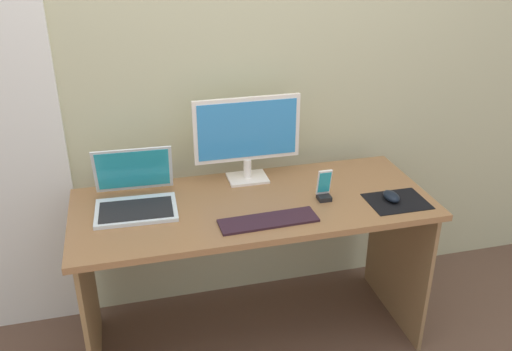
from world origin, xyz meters
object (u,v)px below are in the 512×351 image
(laptop, at_px, (135,196))
(mouse, at_px, (391,196))
(monitor, at_px, (247,135))
(keyboard_external, at_px, (268,221))
(phone_in_dock, at_px, (324,189))

(laptop, height_order, mouse, laptop)
(monitor, height_order, keyboard_external, monitor)
(monitor, height_order, mouse, monitor)
(laptop, relative_size, keyboard_external, 0.86)
(monitor, xyz_separation_m, phone_in_dock, (0.27, -0.27, -0.17))
(laptop, bearing_deg, mouse, -11.64)
(keyboard_external, height_order, mouse, mouse)
(mouse, height_order, phone_in_dock, phone_in_dock)
(keyboard_external, relative_size, phone_in_dock, 2.87)
(laptop, distance_m, mouse, 1.09)
(laptop, bearing_deg, monitor, 14.77)
(keyboard_external, height_order, phone_in_dock, phone_in_dock)
(phone_in_dock, bearing_deg, monitor, 135.25)
(monitor, height_order, laptop, monitor)
(phone_in_dock, bearing_deg, laptop, 170.31)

